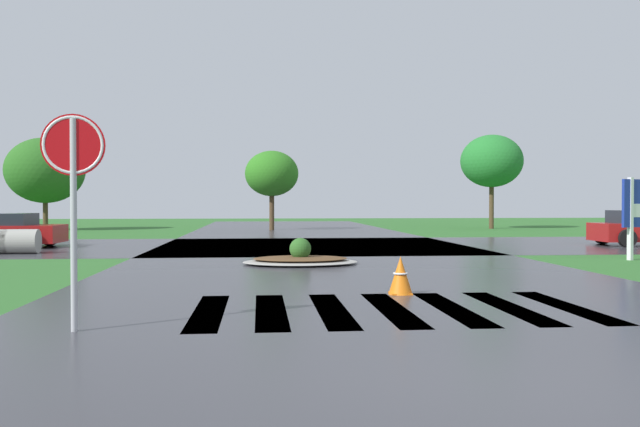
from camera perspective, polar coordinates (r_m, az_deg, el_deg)
name	(u,v)px	position (r m, az deg, el deg)	size (l,w,h in m)	color
ground_plane	(510,411)	(5.60, 16.18, -16.15)	(120.00, 120.00, 0.10)	#2D6628
asphalt_roadway	(345,271)	(15.19, 2.19, -5.04)	(11.19, 80.00, 0.01)	#35353A
asphalt_cross_road	(313,246)	(24.18, -0.61, -2.80)	(90.00, 10.07, 0.01)	#35353A
crosswalk_stripes	(392,309)	(9.94, 6.25, -8.24)	(5.85, 3.26, 0.01)	white
stop_sign	(73,170)	(8.62, -20.63, 3.58)	(0.76, 0.14, 2.68)	#B2B5BA
median_island	(300,259)	(16.94, -1.72, -3.97)	(2.96, 2.06, 0.68)	#9E9B93
traffic_cone	(400,276)	(11.50, 7.00, -5.39)	(0.42, 0.42, 0.66)	orange
background_treeline	(392,167)	(39.70, 6.29, 4.04)	(45.05, 5.14, 5.80)	#4C3823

